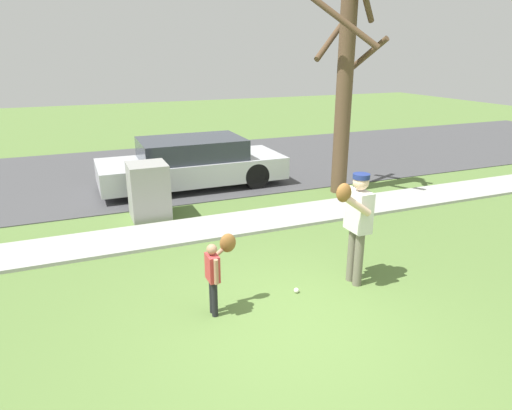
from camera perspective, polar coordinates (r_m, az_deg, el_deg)
The scene contains 9 objects.
ground_plane at distance 8.84m, azimuth -5.68°, elevation -3.25°, with size 48.00×48.00×0.00m, color #567538.
sidewalk_strip at distance 8.92m, azimuth -5.87°, elevation -2.85°, with size 36.00×1.20×0.06m, color #A3A39E.
road_surface at distance 13.58m, azimuth -11.97°, elevation 4.34°, with size 36.00×6.80×0.02m, color #424244.
person_adult at distance 6.62m, azimuth 12.53°, elevation -1.51°, with size 0.67×0.63×1.69m.
person_child at distance 5.92m, azimuth -4.92°, elevation -7.57°, with size 0.45×0.40×1.05m.
baseball at distance 6.66m, azimuth 5.10°, elevation -10.64°, with size 0.07×0.07×0.07m, color white.
utility_cabinet at distance 9.59m, azimuth -13.34°, elevation 1.75°, with size 0.77×0.79×1.15m, color gray.
street_tree_near at distance 10.97m, azimuth 11.10°, elevation 14.56°, with size 1.84×1.88×4.79m.
parked_sedan_silver at distance 11.61m, azimuth -8.04°, elevation 5.25°, with size 4.60×1.80×1.23m.
Camera 1 is at (-2.29, -4.37, 3.30)m, focal length 31.82 mm.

